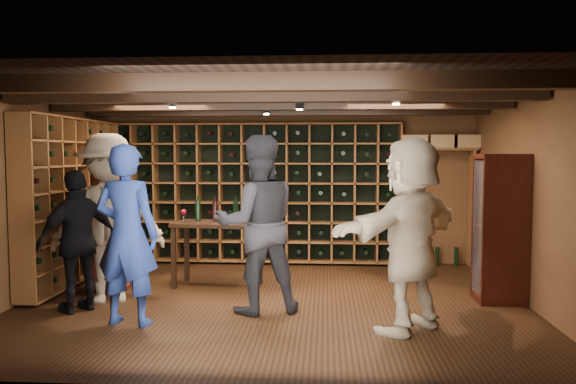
# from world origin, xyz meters

# --- Properties ---
(ground) EXTENTS (6.00, 6.00, 0.00)m
(ground) POSITION_xyz_m (0.00, 0.00, 0.00)
(ground) COLOR #311C0D
(ground) RESTS_ON ground
(room_shell) EXTENTS (6.00, 6.00, 6.00)m
(room_shell) POSITION_xyz_m (0.00, 0.05, 2.42)
(room_shell) COLOR brown
(room_shell) RESTS_ON ground
(wine_rack_back) EXTENTS (4.65, 0.30, 2.20)m
(wine_rack_back) POSITION_xyz_m (-0.52, 2.33, 1.15)
(wine_rack_back) COLOR brown
(wine_rack_back) RESTS_ON ground
(wine_rack_left) EXTENTS (0.30, 2.65, 2.20)m
(wine_rack_left) POSITION_xyz_m (-2.83, 0.82, 1.15)
(wine_rack_left) COLOR brown
(wine_rack_left) RESTS_ON ground
(crate_shelf) EXTENTS (1.20, 0.32, 2.07)m
(crate_shelf) POSITION_xyz_m (2.41, 2.32, 1.57)
(crate_shelf) COLOR brown
(crate_shelf) RESTS_ON ground
(display_cabinet) EXTENTS (0.55, 0.50, 1.75)m
(display_cabinet) POSITION_xyz_m (2.71, 0.20, 0.86)
(display_cabinet) COLOR #37110B
(display_cabinet) RESTS_ON ground
(man_blue_shirt) EXTENTS (0.75, 0.55, 1.89)m
(man_blue_shirt) POSITION_xyz_m (-1.43, -0.98, 0.94)
(man_blue_shirt) COLOR navy
(man_blue_shirt) RESTS_ON ground
(man_grey_suit) EXTENTS (1.15, 1.02, 1.99)m
(man_grey_suit) POSITION_xyz_m (-0.13, -0.43, 0.99)
(man_grey_suit) COLOR black
(man_grey_suit) RESTS_ON ground
(guest_red_floral) EXTENTS (0.59, 0.88, 1.75)m
(guest_red_floral) POSITION_xyz_m (-2.19, 0.42, 0.88)
(guest_red_floral) COLOR maroon
(guest_red_floral) RESTS_ON ground
(guest_woman_black) EXTENTS (0.90, 0.97, 1.60)m
(guest_woman_black) POSITION_xyz_m (-2.15, -0.54, 0.80)
(guest_woman_black) COLOR black
(guest_woman_black) RESTS_ON ground
(guest_khaki) EXTENTS (1.47, 1.10, 2.02)m
(guest_khaki) POSITION_xyz_m (-1.97, -0.11, 1.01)
(guest_khaki) COLOR gray
(guest_khaki) RESTS_ON ground
(guest_beige) EXTENTS (1.69, 1.69, 1.96)m
(guest_beige) POSITION_xyz_m (1.48, -0.99, 0.98)
(guest_beige) COLOR tan
(guest_beige) RESTS_ON ground
(tasting_table) EXTENTS (1.21, 0.70, 1.15)m
(tasting_table) POSITION_xyz_m (-0.82, 0.73, 0.77)
(tasting_table) COLOR black
(tasting_table) RESTS_ON ground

